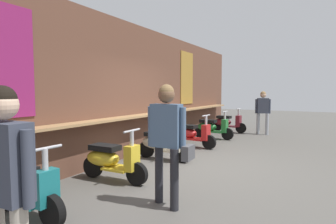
{
  "coord_description": "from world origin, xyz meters",
  "views": [
    {
      "loc": [
        -5.62,
        -2.29,
        1.63
      ],
      "look_at": [
        0.97,
        1.42,
        1.07
      ],
      "focal_mm": 29.79,
      "sensor_mm": 36.0,
      "label": 1
    }
  ],
  "objects_px": {
    "scooter_green": "(211,127)",
    "scooter_maroon": "(227,122)",
    "scooter_yellow": "(110,159)",
    "scooter_cream": "(161,143)",
    "scooter_teal": "(23,187)",
    "shopper_with_handbag": "(4,175)",
    "shopper_passing": "(263,108)",
    "scooter_red": "(191,134)",
    "shopper_browsing": "(167,132)"
  },
  "relations": [
    {
      "from": "scooter_green",
      "to": "shopper_passing",
      "type": "height_order",
      "value": "shopper_passing"
    },
    {
      "from": "shopper_with_handbag",
      "to": "shopper_passing",
      "type": "bearing_deg",
      "value": 176.43
    },
    {
      "from": "scooter_cream",
      "to": "scooter_green",
      "type": "xyz_separation_m",
      "value": [
        3.39,
        -0.0,
        0.0
      ]
    },
    {
      "from": "scooter_green",
      "to": "shopper_passing",
      "type": "xyz_separation_m",
      "value": [
        1.81,
        -1.36,
        0.61
      ]
    },
    {
      "from": "shopper_passing",
      "to": "scooter_cream",
      "type": "bearing_deg",
      "value": 146.1
    },
    {
      "from": "scooter_yellow",
      "to": "shopper_with_handbag",
      "type": "height_order",
      "value": "shopper_with_handbag"
    },
    {
      "from": "scooter_teal",
      "to": "shopper_passing",
      "type": "xyz_separation_m",
      "value": [
        8.69,
        -1.36,
        0.61
      ]
    },
    {
      "from": "scooter_teal",
      "to": "scooter_maroon",
      "type": "height_order",
      "value": "same"
    },
    {
      "from": "scooter_yellow",
      "to": "shopper_passing",
      "type": "xyz_separation_m",
      "value": [
        7.01,
        -1.36,
        0.61
      ]
    },
    {
      "from": "scooter_cream",
      "to": "shopper_browsing",
      "type": "distance_m",
      "value": 2.8
    },
    {
      "from": "scooter_red",
      "to": "scooter_cream",
      "type": "bearing_deg",
      "value": -85.78
    },
    {
      "from": "shopper_with_handbag",
      "to": "shopper_browsing",
      "type": "xyz_separation_m",
      "value": [
        2.2,
        -0.13,
        0.04
      ]
    },
    {
      "from": "scooter_cream",
      "to": "shopper_passing",
      "type": "bearing_deg",
      "value": 76.44
    },
    {
      "from": "scooter_maroon",
      "to": "scooter_green",
      "type": "bearing_deg",
      "value": -86.77
    },
    {
      "from": "scooter_green",
      "to": "shopper_browsing",
      "type": "relative_size",
      "value": 0.81
    },
    {
      "from": "scooter_red",
      "to": "scooter_maroon",
      "type": "height_order",
      "value": "same"
    },
    {
      "from": "scooter_red",
      "to": "shopper_browsing",
      "type": "distance_m",
      "value": 4.32
    },
    {
      "from": "scooter_maroon",
      "to": "shopper_with_handbag",
      "type": "relative_size",
      "value": 0.84
    },
    {
      "from": "scooter_teal",
      "to": "scooter_cream",
      "type": "distance_m",
      "value": 3.49
    },
    {
      "from": "scooter_maroon",
      "to": "shopper_with_handbag",
      "type": "height_order",
      "value": "shopper_with_handbag"
    },
    {
      "from": "scooter_red",
      "to": "scooter_teal",
      "type": "bearing_deg",
      "value": -85.77
    },
    {
      "from": "scooter_teal",
      "to": "scooter_yellow",
      "type": "xyz_separation_m",
      "value": [
        1.69,
        0.0,
        0.0
      ]
    },
    {
      "from": "scooter_cream",
      "to": "shopper_browsing",
      "type": "xyz_separation_m",
      "value": [
        -2.28,
        -1.47,
        0.67
      ]
    },
    {
      "from": "scooter_yellow",
      "to": "scooter_cream",
      "type": "bearing_deg",
      "value": 88.08
    },
    {
      "from": "shopper_browsing",
      "to": "shopper_passing",
      "type": "relative_size",
      "value": 1.06
    },
    {
      "from": "scooter_yellow",
      "to": "scooter_green",
      "type": "distance_m",
      "value": 5.19
    },
    {
      "from": "scooter_maroon",
      "to": "shopper_browsing",
      "type": "xyz_separation_m",
      "value": [
        -7.4,
        -1.47,
        0.67
      ]
    },
    {
      "from": "scooter_yellow",
      "to": "scooter_maroon",
      "type": "bearing_deg",
      "value": 88.08
    },
    {
      "from": "scooter_yellow",
      "to": "scooter_red",
      "type": "relative_size",
      "value": 1.0
    },
    {
      "from": "scooter_teal",
      "to": "scooter_cream",
      "type": "bearing_deg",
      "value": 92.07
    },
    {
      "from": "scooter_red",
      "to": "scooter_yellow",
      "type": "bearing_deg",
      "value": -85.77
    },
    {
      "from": "scooter_maroon",
      "to": "shopper_passing",
      "type": "xyz_separation_m",
      "value": [
        0.08,
        -1.36,
        0.61
      ]
    },
    {
      "from": "scooter_teal",
      "to": "shopper_browsing",
      "type": "xyz_separation_m",
      "value": [
        1.2,
        -1.47,
        0.67
      ]
    },
    {
      "from": "scooter_red",
      "to": "shopper_passing",
      "type": "xyz_separation_m",
      "value": [
        3.48,
        -1.36,
        0.61
      ]
    },
    {
      "from": "scooter_teal",
      "to": "shopper_browsing",
      "type": "distance_m",
      "value": 2.02
    },
    {
      "from": "scooter_yellow",
      "to": "scooter_green",
      "type": "xyz_separation_m",
      "value": [
        5.19,
        0.0,
        0.0
      ]
    },
    {
      "from": "scooter_green",
      "to": "scooter_maroon",
      "type": "xyz_separation_m",
      "value": [
        1.73,
        -0.0,
        0.0
      ]
    },
    {
      "from": "scooter_maroon",
      "to": "shopper_browsing",
      "type": "height_order",
      "value": "shopper_browsing"
    },
    {
      "from": "scooter_cream",
      "to": "scooter_maroon",
      "type": "bearing_deg",
      "value": 91.08
    },
    {
      "from": "scooter_teal",
      "to": "shopper_browsing",
      "type": "bearing_deg",
      "value": 41.35
    },
    {
      "from": "scooter_teal",
      "to": "shopper_browsing",
      "type": "height_order",
      "value": "shopper_browsing"
    },
    {
      "from": "scooter_cream",
      "to": "scooter_teal",
      "type": "bearing_deg",
      "value": -88.92
    },
    {
      "from": "scooter_red",
      "to": "scooter_maroon",
      "type": "relative_size",
      "value": 1.0
    },
    {
      "from": "scooter_green",
      "to": "scooter_maroon",
      "type": "bearing_deg",
      "value": 91.32
    },
    {
      "from": "scooter_maroon",
      "to": "scooter_yellow",
      "type": "bearing_deg",
      "value": -86.77
    },
    {
      "from": "scooter_yellow",
      "to": "scooter_cream",
      "type": "xyz_separation_m",
      "value": [
        1.8,
        0.0,
        0.0
      ]
    },
    {
      "from": "scooter_teal",
      "to": "scooter_maroon",
      "type": "relative_size",
      "value": 1.0
    },
    {
      "from": "scooter_red",
      "to": "scooter_green",
      "type": "relative_size",
      "value": 1.0
    },
    {
      "from": "scooter_cream",
      "to": "scooter_green",
      "type": "relative_size",
      "value": 1.0
    },
    {
      "from": "scooter_maroon",
      "to": "scooter_red",
      "type": "bearing_deg",
      "value": -86.77
    }
  ]
}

